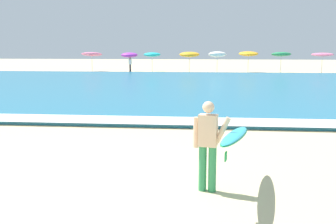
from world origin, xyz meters
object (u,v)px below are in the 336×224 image
beach_umbrella_7 (322,54)px  beach_umbrella_1 (129,55)px  beach_umbrella_2 (152,55)px  surfer_with_board (222,139)px  beach_umbrella_0 (92,54)px  beachgoer_near_row_left (130,64)px  beach_umbrella_5 (248,54)px  beach_umbrella_6 (281,54)px  beach_umbrella_3 (189,54)px  beach_umbrella_4 (217,54)px

beach_umbrella_7 → beach_umbrella_1: bearing=179.0°
beach_umbrella_2 → surfer_with_board: bearing=-80.0°
beach_umbrella_0 → beachgoer_near_row_left: beach_umbrella_0 is taller
beach_umbrella_5 → beach_umbrella_6: size_ratio=1.03×
beachgoer_near_row_left → beach_umbrella_2: bearing=21.0°
beach_umbrella_5 → beach_umbrella_7: (7.49, -0.68, -0.05)m
beach_umbrella_3 → beachgoer_near_row_left: size_ratio=1.42×
beach_umbrella_0 → beachgoer_near_row_left: size_ratio=1.47×
beach_umbrella_5 → beach_umbrella_0: bearing=-179.1°
surfer_with_board → beach_umbrella_3: size_ratio=1.26×
beach_umbrella_4 → beach_umbrella_5: (3.34, 1.21, 0.05)m
beach_umbrella_3 → beach_umbrella_0: bearing=178.2°
beach_umbrella_0 → beachgoer_near_row_left: 4.65m
beach_umbrella_7 → beachgoer_near_row_left: bearing=-179.0°
beachgoer_near_row_left → beach_umbrella_7: bearing=1.0°
beach_umbrella_2 → beach_umbrella_6: bearing=-3.9°
beach_umbrella_5 → beach_umbrella_2: bearing=-179.2°
beach_umbrella_2 → beach_umbrella_4: bearing=-8.5°
beach_umbrella_2 → beach_umbrella_4: (7.06, -1.05, 0.05)m
beach_umbrella_4 → beach_umbrella_2: bearing=171.5°
beach_umbrella_3 → beach_umbrella_7: bearing=-0.3°
beach_umbrella_4 → beachgoer_near_row_left: beach_umbrella_4 is taller
beach_umbrella_2 → beach_umbrella_4: beach_umbrella_4 is taller
beach_umbrella_1 → beach_umbrella_2: 2.50m
beach_umbrella_1 → beachgoer_near_row_left: beach_umbrella_1 is taller
beach_umbrella_0 → beach_umbrella_2: bearing=1.0°
surfer_with_board → beach_umbrella_0: 38.19m
beach_umbrella_4 → beach_umbrella_7: (10.83, 0.53, -0.00)m
surfer_with_board → beach_umbrella_5: bearing=83.6°
beach_umbrella_4 → beach_umbrella_6: bearing=1.1°
beach_umbrella_2 → beach_umbrella_3: bearing=-6.2°
surfer_with_board → beach_umbrella_3: (-2.24, 35.54, 0.88)m
beach_umbrella_4 → beach_umbrella_6: beach_umbrella_4 is taller
beach_umbrella_3 → beachgoer_near_row_left: 6.48m
surfer_with_board → beach_umbrella_7: (11.55, 35.46, 0.90)m
beach_umbrella_2 → beachgoer_near_row_left: bearing=-159.0°
beach_umbrella_2 → beachgoer_near_row_left: 2.66m
beach_umbrella_7 → beach_umbrella_3: bearing=179.7°
beach_umbrella_1 → beach_umbrella_5: 12.90m
beach_umbrella_1 → beach_umbrella_2: (2.50, 0.15, 0.05)m
beach_umbrella_2 → beach_umbrella_5: bearing=0.8°
beach_umbrella_4 → beach_umbrella_5: same height
surfer_with_board → beachgoer_near_row_left: (-8.62, 35.11, -0.19)m
surfer_with_board → beach_umbrella_1: 36.91m
surfer_with_board → beach_umbrella_7: beach_umbrella_7 is taller
beach_umbrella_6 → beach_umbrella_4: bearing=-178.9°
beach_umbrella_1 → beach_umbrella_4: (9.56, -0.90, 0.10)m
surfer_with_board → beach_umbrella_2: beach_umbrella_2 is taller
beach_umbrella_6 → beachgoer_near_row_left: bearing=179.8°
beach_umbrella_5 → beachgoer_near_row_left: (-12.68, -1.03, -1.15)m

